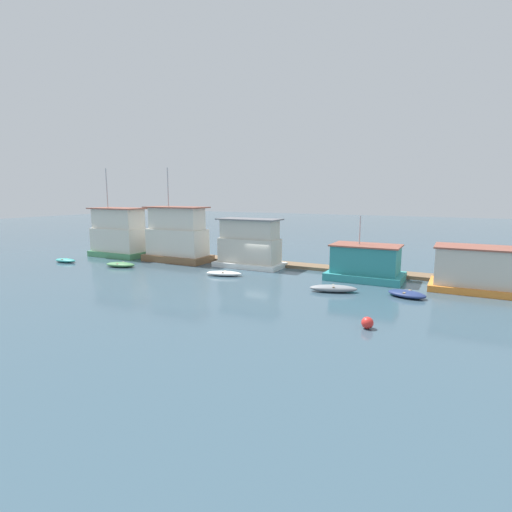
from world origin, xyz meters
TOP-DOWN VIEW (x-y plane):
  - ground_plane at (0.00, 0.00)m, footprint 200.00×200.00m
  - dock_walkway at (0.00, 2.57)m, footprint 51.00×2.10m
  - houseboat_green at (-18.10, -0.59)m, footprint 6.71×3.58m
  - houseboat_brown at (-9.95, -0.22)m, footprint 7.24×3.53m
  - houseboat_white at (-1.48, 0.45)m, footprint 6.83×3.39m
  - houseboat_teal at (10.07, -0.27)m, footprint 6.24×4.07m
  - houseboat_orange at (18.18, -0.44)m, footprint 6.10×4.03m
  - dinghy_teal at (-20.13, -6.28)m, footprint 2.69×1.26m
  - dinghy_green at (-12.89, -5.54)m, footprint 3.32×1.95m
  - dinghy_white at (-1.42, -4.46)m, footprint 3.39×1.93m
  - dinghy_grey at (8.93, -5.69)m, footprint 3.67×2.17m
  - dinghy_navy at (14.00, -4.77)m, footprint 2.96×2.12m
  - mooring_post_far_right at (-4.11, 1.27)m, footprint 0.25×0.25m
  - mooring_post_near_right at (6.58, 1.27)m, footprint 0.20×0.20m
  - buoy_red at (12.94, -12.77)m, footprint 0.66×0.66m

SIDE VIEW (x-z plane):
  - ground_plane at x=0.00m, z-range 0.00..0.00m
  - dock_walkway at x=0.00m, z-range 0.00..0.30m
  - dinghy_teal at x=-20.13m, z-range 0.00..0.41m
  - dinghy_white at x=-1.42m, z-range 0.00..0.43m
  - dinghy_navy at x=14.00m, z-range 0.00..0.47m
  - dinghy_green at x=-12.89m, z-range 0.00..0.47m
  - dinghy_grey at x=8.93m, z-range 0.00..0.53m
  - buoy_red at x=12.94m, z-range 0.00..0.66m
  - mooring_post_near_right at x=6.58m, z-range 0.00..1.46m
  - mooring_post_far_right at x=-4.11m, z-range 0.00..1.59m
  - houseboat_teal at x=10.07m, z-range -1.32..4.11m
  - houseboat_orange at x=18.18m, z-range -0.07..3.29m
  - houseboat_white at x=-1.48m, z-range -0.21..4.59m
  - houseboat_green at x=-18.10m, z-range -2.43..7.65m
  - houseboat_brown at x=-9.95m, z-range -2.34..7.58m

